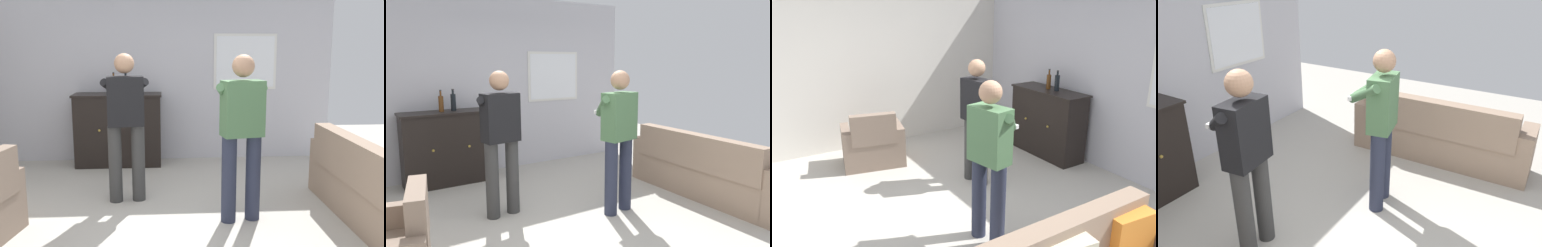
% 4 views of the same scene
% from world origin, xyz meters
% --- Properties ---
extents(ground, '(10.40, 10.40, 0.00)m').
position_xyz_m(ground, '(0.00, 0.00, 0.00)').
color(ground, '#B2ADA3').
extents(wall_back_with_window, '(5.20, 0.15, 2.80)m').
position_xyz_m(wall_back_with_window, '(0.03, 2.66, 1.40)').
color(wall_back_with_window, silver).
rests_on(wall_back_with_window, ground).
extents(wall_side_left, '(0.12, 5.20, 2.80)m').
position_xyz_m(wall_side_left, '(-2.66, 0.00, 1.40)').
color(wall_side_left, silver).
rests_on(wall_side_left, ground).
extents(armchair, '(0.80, 0.99, 0.85)m').
position_xyz_m(armchair, '(-1.75, -0.22, 0.29)').
color(armchair, '#7F6B5B').
rests_on(armchair, ground).
extents(sideboard_cabinet, '(1.28, 0.49, 1.07)m').
position_xyz_m(sideboard_cabinet, '(-0.69, 2.30, 0.54)').
color(sideboard_cabinet, black).
rests_on(sideboard_cabinet, ground).
extents(bottle_wine_green, '(0.07, 0.07, 0.32)m').
position_xyz_m(bottle_wine_green, '(-0.57, 2.33, 1.20)').
color(bottle_wine_green, black).
rests_on(bottle_wine_green, sideboard_cabinet).
extents(bottle_liquor_amber, '(0.07, 0.07, 0.31)m').
position_xyz_m(bottle_liquor_amber, '(-0.74, 2.32, 1.19)').
color(bottle_liquor_amber, '#593314').
rests_on(bottle_liquor_amber, sideboard_cabinet).
extents(person_standing_left, '(0.55, 0.50, 1.68)m').
position_xyz_m(person_standing_left, '(-0.45, 0.78, 0.94)').
color(person_standing_left, '#383838').
rests_on(person_standing_left, ground).
extents(person_standing_right, '(0.55, 0.51, 1.68)m').
position_xyz_m(person_standing_right, '(0.74, 0.14, 0.94)').
color(person_standing_right, '#282D42').
rests_on(person_standing_right, ground).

